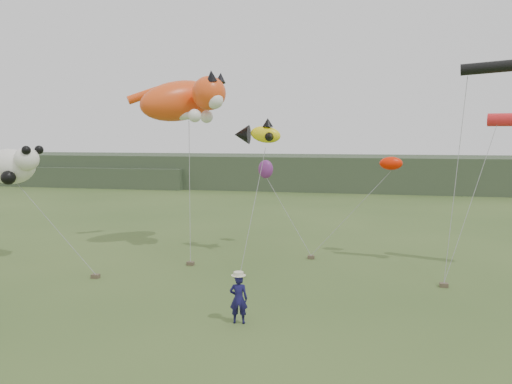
% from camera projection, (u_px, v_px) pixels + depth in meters
% --- Properties ---
extents(ground, '(120.00, 120.00, 0.00)m').
position_uv_depth(ground, '(260.00, 311.00, 18.26)').
color(ground, '#385123').
rests_on(ground, ground).
extents(headland, '(90.00, 13.00, 4.00)m').
position_uv_depth(headland, '(308.00, 172.00, 62.12)').
color(headland, '#2D3D28').
rests_on(headland, ground).
extents(festival_attendant, '(0.68, 0.50, 1.71)m').
position_uv_depth(festival_attendant, '(239.00, 299.00, 17.00)').
color(festival_attendant, '#151244').
rests_on(festival_attendant, ground).
extents(sandbag_anchors, '(15.53, 5.89, 0.18)m').
position_uv_depth(sandbag_anchors, '(254.00, 271.00, 23.45)').
color(sandbag_anchors, brown).
rests_on(sandbag_anchors, ground).
extents(cat_kite, '(6.37, 5.21, 2.94)m').
position_uv_depth(cat_kite, '(186.00, 100.00, 27.27)').
color(cat_kite, '#F34C16').
rests_on(cat_kite, ground).
extents(fish_kite, '(2.61, 1.76, 1.38)m').
position_uv_depth(fish_kite, '(257.00, 134.00, 26.03)').
color(fish_kite, yellow).
rests_on(fish_kite, ground).
extents(panda_kite, '(3.13, 2.02, 1.94)m').
position_uv_depth(panda_kite, '(13.00, 166.00, 24.84)').
color(panda_kite, white).
rests_on(panda_kite, ground).
extents(misc_kites, '(7.90, 2.01, 1.35)m').
position_uv_depth(misc_kites, '(327.00, 166.00, 27.18)').
color(misc_kites, '#F61D00').
rests_on(misc_kites, ground).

